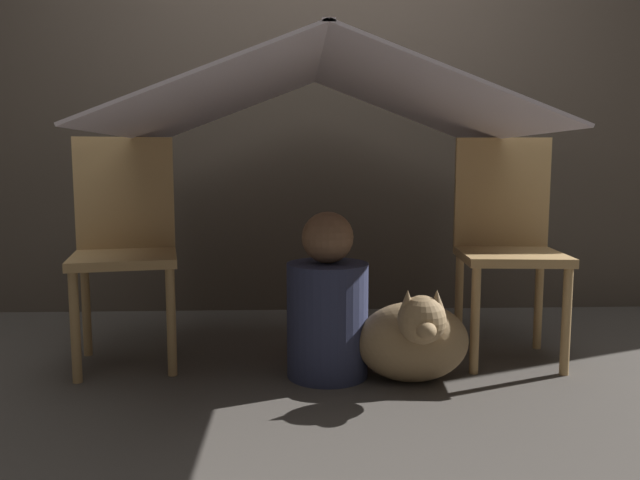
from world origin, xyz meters
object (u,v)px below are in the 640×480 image
at_px(person_front, 328,308).
at_px(dog, 414,338).
at_px(chair_right, 507,237).
at_px(chair_left, 125,239).

relative_size(person_front, dog, 1.51).
bearing_deg(dog, chair_right, 36.86).
bearing_deg(chair_left, dog, -28.13).
relative_size(chair_right, dog, 2.20).
bearing_deg(chair_right, dog, -138.47).
bearing_deg(chair_left, person_front, -27.58).
bearing_deg(dog, person_front, 162.12).
bearing_deg(chair_right, person_front, -158.24).
relative_size(chair_left, chair_right, 1.00).
height_order(chair_right, dog, chair_right).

